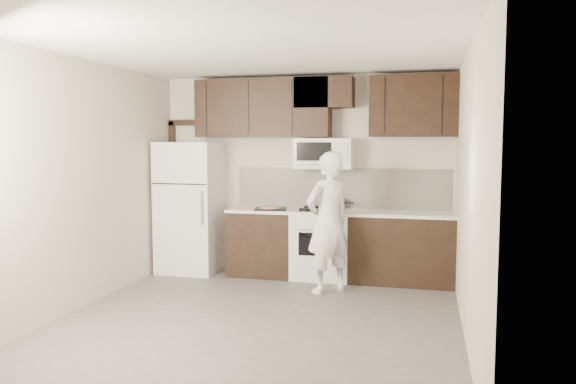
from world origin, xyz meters
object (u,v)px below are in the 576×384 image
at_px(refrigerator, 191,207).
at_px(person, 328,222).
at_px(microwave, 324,154).
at_px(stove, 322,243).

relative_size(refrigerator, person, 1.06).
xyz_separation_m(microwave, person, (0.20, -0.81, -0.80)).
xyz_separation_m(refrigerator, person, (2.05, -0.65, -0.05)).
bearing_deg(stove, microwave, 90.10).
bearing_deg(stove, refrigerator, -178.49).
distance_m(refrigerator, person, 2.15).
bearing_deg(microwave, stove, -89.90).
height_order(refrigerator, person, refrigerator).
height_order(microwave, person, microwave).
xyz_separation_m(stove, microwave, (-0.00, 0.12, 1.19)).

